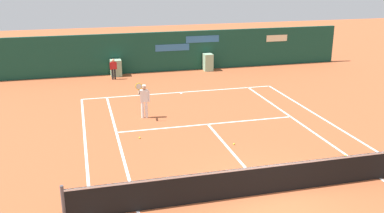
{
  "coord_description": "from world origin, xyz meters",
  "views": [
    {
      "loc": [
        -5.3,
        -11.09,
        6.67
      ],
      "look_at": [
        -0.66,
        6.64,
        0.8
      ],
      "focal_mm": 41.28,
      "sensor_mm": 36.0,
      "label": 1
    }
  ],
  "objects_px": {
    "tennis_ball_mid_court": "(140,138)",
    "tennis_ball_by_sideline": "(346,155)",
    "ball_kid_right_post": "(113,68)",
    "tennis_ball_near_service_line": "(234,144)",
    "player_on_baseline": "(144,98)"
  },
  "relations": [
    {
      "from": "ball_kid_right_post",
      "to": "player_on_baseline",
      "type": "bearing_deg",
      "value": 87.99
    },
    {
      "from": "player_on_baseline",
      "to": "ball_kid_right_post",
      "type": "relative_size",
      "value": 1.4
    },
    {
      "from": "ball_kid_right_post",
      "to": "tennis_ball_mid_court",
      "type": "xyz_separation_m",
      "value": [
        0.13,
        -10.09,
        -0.7
      ]
    },
    {
      "from": "player_on_baseline",
      "to": "tennis_ball_by_sideline",
      "type": "distance_m",
      "value": 8.96
    },
    {
      "from": "player_on_baseline",
      "to": "ball_kid_right_post",
      "type": "distance_m",
      "value": 7.66
    },
    {
      "from": "player_on_baseline",
      "to": "tennis_ball_mid_court",
      "type": "height_order",
      "value": "player_on_baseline"
    },
    {
      "from": "tennis_ball_mid_court",
      "to": "tennis_ball_by_sideline",
      "type": "bearing_deg",
      "value": -27.3
    },
    {
      "from": "ball_kid_right_post",
      "to": "tennis_ball_mid_court",
      "type": "distance_m",
      "value": 10.11
    },
    {
      "from": "ball_kid_right_post",
      "to": "tennis_ball_by_sideline",
      "type": "bearing_deg",
      "value": 110.32
    },
    {
      "from": "ball_kid_right_post",
      "to": "tennis_ball_by_sideline",
      "type": "xyz_separation_m",
      "value": [
        7.19,
        -13.73,
        -0.7
      ]
    },
    {
      "from": "ball_kid_right_post",
      "to": "tennis_ball_mid_court",
      "type": "relative_size",
      "value": 18.84
    },
    {
      "from": "ball_kid_right_post",
      "to": "tennis_ball_near_service_line",
      "type": "distance_m",
      "value": 12.23
    },
    {
      "from": "tennis_ball_mid_court",
      "to": "tennis_ball_by_sideline",
      "type": "xyz_separation_m",
      "value": [
        7.06,
        -3.65,
        0.0
      ]
    },
    {
      "from": "ball_kid_right_post",
      "to": "tennis_ball_mid_court",
      "type": "bearing_deg",
      "value": 83.4
    },
    {
      "from": "tennis_ball_by_sideline",
      "to": "tennis_ball_near_service_line",
      "type": "relative_size",
      "value": 1.0
    }
  ]
}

